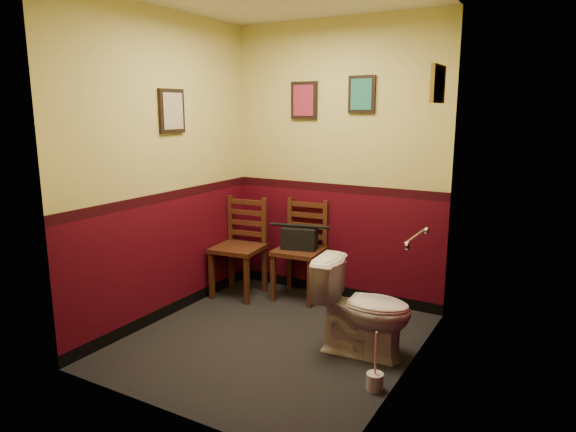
# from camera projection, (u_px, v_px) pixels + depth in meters

# --- Properties ---
(floor) EXTENTS (2.20, 2.40, 0.00)m
(floor) POSITION_uv_depth(u_px,v_px,m) (273.00, 340.00, 4.23)
(floor) COLOR black
(floor) RESTS_ON ground
(wall_back) EXTENTS (2.20, 0.00, 2.70)m
(wall_back) POSITION_uv_depth(u_px,v_px,m) (336.00, 163.00, 4.98)
(wall_back) COLOR #450612
(wall_back) RESTS_ON ground
(wall_front) EXTENTS (2.20, 0.00, 2.70)m
(wall_front) POSITION_uv_depth(u_px,v_px,m) (163.00, 201.00, 2.94)
(wall_front) COLOR #450612
(wall_front) RESTS_ON ground
(wall_left) EXTENTS (0.00, 2.40, 2.70)m
(wall_left) POSITION_uv_depth(u_px,v_px,m) (165.00, 169.00, 4.49)
(wall_left) COLOR #450612
(wall_left) RESTS_ON ground
(wall_right) EXTENTS (0.00, 2.40, 2.70)m
(wall_right) POSITION_uv_depth(u_px,v_px,m) (412.00, 188.00, 3.42)
(wall_right) COLOR #450612
(wall_right) RESTS_ON ground
(grab_bar) EXTENTS (0.05, 0.56, 0.06)m
(grab_bar) POSITION_uv_depth(u_px,v_px,m) (415.00, 238.00, 3.73)
(grab_bar) COLOR silver
(grab_bar) RESTS_ON wall_right
(framed_print_back_a) EXTENTS (0.28, 0.04, 0.36)m
(framed_print_back_a) POSITION_uv_depth(u_px,v_px,m) (304.00, 100.00, 5.01)
(framed_print_back_a) COLOR black
(framed_print_back_a) RESTS_ON wall_back
(framed_print_back_b) EXTENTS (0.26, 0.04, 0.34)m
(framed_print_back_b) POSITION_uv_depth(u_px,v_px,m) (362.00, 94.00, 4.71)
(framed_print_back_b) COLOR black
(framed_print_back_b) RESTS_ON wall_back
(framed_print_left) EXTENTS (0.04, 0.30, 0.38)m
(framed_print_left) POSITION_uv_depth(u_px,v_px,m) (172.00, 111.00, 4.46)
(framed_print_left) COLOR black
(framed_print_left) RESTS_ON wall_left
(framed_print_right) EXTENTS (0.04, 0.34, 0.28)m
(framed_print_right) POSITION_uv_depth(u_px,v_px,m) (438.00, 84.00, 3.80)
(framed_print_right) COLOR olive
(framed_print_right) RESTS_ON wall_right
(toilet) EXTENTS (0.78, 0.48, 0.73)m
(toilet) POSITION_uv_depth(u_px,v_px,m) (363.00, 308.00, 3.94)
(toilet) COLOR white
(toilet) RESTS_ON floor
(toilet_brush) EXTENTS (0.12, 0.12, 0.42)m
(toilet_brush) POSITION_uv_depth(u_px,v_px,m) (375.00, 380.00, 3.47)
(toilet_brush) COLOR silver
(toilet_brush) RESTS_ON floor
(chair_left) EXTENTS (0.51, 0.51, 0.99)m
(chair_left) POSITION_uv_depth(u_px,v_px,m) (240.00, 247.00, 5.20)
(chair_left) COLOR #4A2516
(chair_left) RESTS_ON floor
(chair_right) EXTENTS (0.49, 0.49, 0.98)m
(chair_right) POSITION_uv_depth(u_px,v_px,m) (301.00, 250.00, 5.12)
(chair_right) COLOR #4A2516
(chair_right) RESTS_ON floor
(handbag) EXTENTS (0.37, 0.24, 0.25)m
(handbag) POSITION_uv_depth(u_px,v_px,m) (300.00, 238.00, 5.06)
(handbag) COLOR black
(handbag) RESTS_ON chair_right
(tp_stack) EXTENTS (0.22, 0.11, 0.19)m
(tp_stack) POSITION_uv_depth(u_px,v_px,m) (331.00, 294.00, 5.05)
(tp_stack) COLOR silver
(tp_stack) RESTS_ON floor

